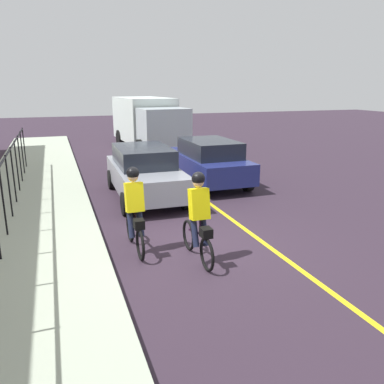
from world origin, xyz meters
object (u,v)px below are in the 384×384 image
object	(u,v)px
cyclist_follow	(135,210)
parked_sedan_rear	(144,172)
cyclist_lead	(199,218)
patrol_sedan	(208,161)
box_truck_background	(148,122)

from	to	relation	value
cyclist_follow	parked_sedan_rear	xyz separation A→B (m)	(4.01, -1.12, -0.09)
cyclist_follow	cyclist_lead	bearing A→B (deg)	-129.46
patrol_sedan	cyclist_lead	bearing A→B (deg)	156.87
cyclist_follow	patrol_sedan	bearing A→B (deg)	-36.07
cyclist_follow	parked_sedan_rear	bearing A→B (deg)	-15.82
cyclist_lead	cyclist_follow	bearing A→B (deg)	50.54
parked_sedan_rear	box_truck_background	bearing A→B (deg)	167.08
patrol_sedan	parked_sedan_rear	bearing A→B (deg)	112.91
parked_sedan_rear	box_truck_background	distance (m)	9.37
patrol_sedan	parked_sedan_rear	distance (m)	2.76
patrol_sedan	box_truck_background	world-z (taller)	box_truck_background
box_truck_background	patrol_sedan	bearing A→B (deg)	-1.37
cyclist_lead	cyclist_follow	size ratio (longest dim) A/B	1.00
cyclist_follow	parked_sedan_rear	distance (m)	4.17
cyclist_follow	patrol_sedan	distance (m)	6.26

